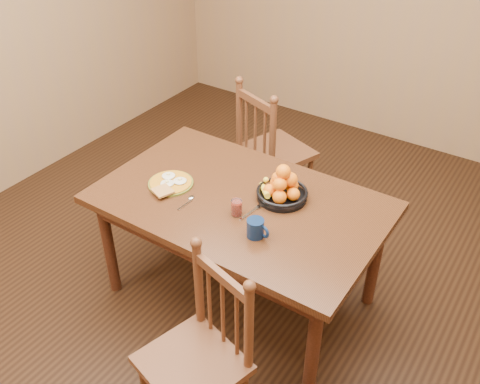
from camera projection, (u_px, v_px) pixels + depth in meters
The scene contains 10 objects.
room at pixel (240, 101), 2.65m from camera, with size 4.52×5.02×2.72m.
dining_table at pixel (240, 211), 3.04m from camera, with size 1.60×1.00×0.75m.
chair_far at pixel (272, 151), 3.92m from camera, with size 0.59×0.58×1.02m.
chair_near at pixel (199, 357), 2.46m from camera, with size 0.53×0.51×0.96m.
breakfast_plate at pixel (170, 183), 3.10m from camera, with size 0.26×0.30×0.04m.
fork at pixel (252, 211), 2.89m from camera, with size 0.04×0.18×0.00m.
spoon at pixel (189, 200), 2.98m from camera, with size 0.04×0.16×0.01m.
coffee_mug at pixel (256, 228), 2.70m from camera, with size 0.13×0.09×0.10m.
juice_glass at pixel (237, 208), 2.85m from camera, with size 0.06×0.06×0.09m.
fruit_bowl at pixel (282, 188), 2.96m from camera, with size 0.29×0.29×0.22m.
Camera 1 is at (1.35, -2.01, 2.51)m, focal length 40.00 mm.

